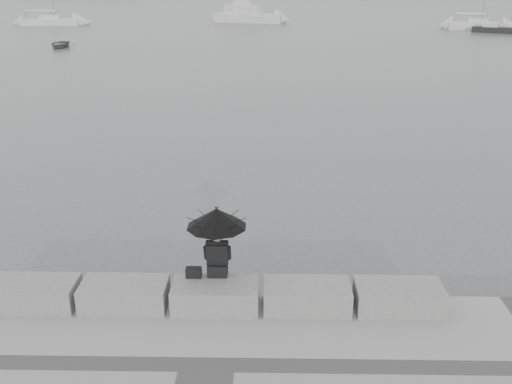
{
  "coord_description": "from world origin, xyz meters",
  "views": [
    {
      "loc": [
        0.93,
        -9.62,
        6.4
      ],
      "look_at": [
        0.69,
        3.0,
        1.49
      ],
      "focal_mm": 40.0,
      "sensor_mm": 36.0,
      "label": 1
    }
  ],
  "objects_px": {
    "seated_person": "(217,226)",
    "sailboat_left": "(51,21)",
    "sailboat_right": "(477,25)",
    "dinghy": "(60,44)",
    "small_motorboat": "(498,30)",
    "motor_cruiser": "(249,16)"
  },
  "relations": [
    {
      "from": "seated_person",
      "to": "small_motorboat",
      "type": "distance_m",
      "value": 62.07
    },
    {
      "from": "motor_cruiser",
      "to": "sailboat_right",
      "type": "bearing_deg",
      "value": -2.41
    },
    {
      "from": "small_motorboat",
      "to": "dinghy",
      "type": "xyz_separation_m",
      "value": [
        -44.03,
        -13.82,
        -0.04
      ]
    },
    {
      "from": "small_motorboat",
      "to": "sailboat_left",
      "type": "bearing_deg",
      "value": -160.83
    },
    {
      "from": "dinghy",
      "to": "sailboat_right",
      "type": "bearing_deg",
      "value": 20.3
    },
    {
      "from": "sailboat_left",
      "to": "motor_cruiser",
      "type": "distance_m",
      "value": 25.21
    },
    {
      "from": "sailboat_left",
      "to": "dinghy",
      "type": "distance_m",
      "value": 23.71
    },
    {
      "from": "seated_person",
      "to": "sailboat_right",
      "type": "relative_size",
      "value": 0.11
    },
    {
      "from": "sailboat_right",
      "to": "dinghy",
      "type": "distance_m",
      "value": 46.57
    },
    {
      "from": "sailboat_right",
      "to": "dinghy",
      "type": "xyz_separation_m",
      "value": [
        -43.08,
        -17.68,
        -0.27
      ]
    },
    {
      "from": "seated_person",
      "to": "sailboat_right",
      "type": "bearing_deg",
      "value": 67.59
    },
    {
      "from": "seated_person",
      "to": "small_motorboat",
      "type": "height_order",
      "value": "seated_person"
    },
    {
      "from": "sailboat_right",
      "to": "motor_cruiser",
      "type": "bearing_deg",
      "value": 175.04
    },
    {
      "from": "seated_person",
      "to": "sailboat_left",
      "type": "bearing_deg",
      "value": 112.77
    },
    {
      "from": "seated_person",
      "to": "sailboat_left",
      "type": "xyz_separation_m",
      "value": [
        -26.22,
        64.39,
        -1.46
      ]
    },
    {
      "from": "seated_person",
      "to": "sailboat_left",
      "type": "distance_m",
      "value": 69.54
    },
    {
      "from": "motor_cruiser",
      "to": "small_motorboat",
      "type": "bearing_deg",
      "value": -8.69
    },
    {
      "from": "sailboat_right",
      "to": "motor_cruiser",
      "type": "relative_size",
      "value": 1.35
    },
    {
      "from": "sailboat_right",
      "to": "small_motorboat",
      "type": "distance_m",
      "value": 3.97
    },
    {
      "from": "sailboat_right",
      "to": "motor_cruiser",
      "type": "height_order",
      "value": "sailboat_right"
    },
    {
      "from": "sailboat_right",
      "to": "seated_person",
      "type": "bearing_deg",
      "value": -99.55
    },
    {
      "from": "sailboat_left",
      "to": "motor_cruiser",
      "type": "bearing_deg",
      "value": 7.1
    }
  ]
}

